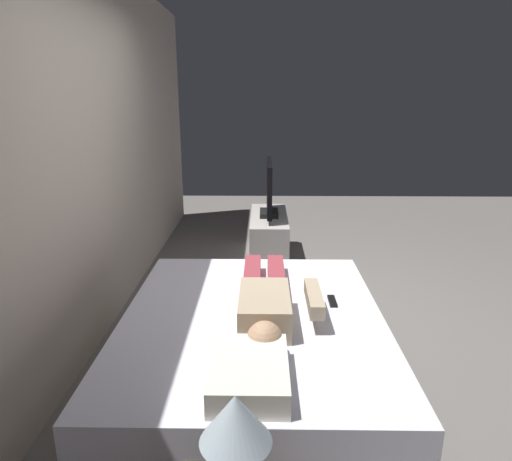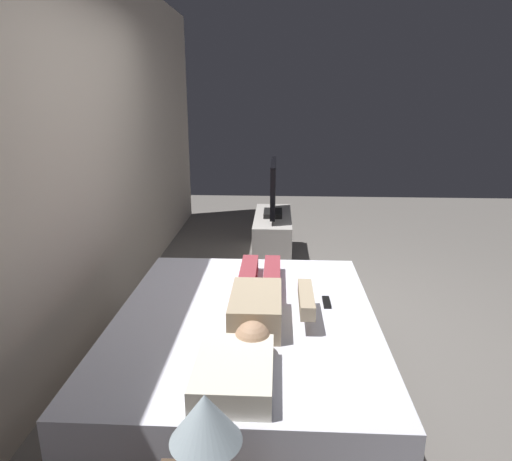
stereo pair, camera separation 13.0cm
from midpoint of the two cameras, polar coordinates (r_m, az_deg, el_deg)
ground_plane at (r=3.68m, az=7.62°, el=-12.47°), size 10.00×10.00×0.00m
back_wall at (r=3.86m, az=-17.47°, el=10.21°), size 6.40×0.10×2.80m
bed at (r=2.86m, az=0.05°, el=-15.40°), size 1.98×1.59×0.54m
pillow at (r=2.11m, az=-0.89°, el=-17.24°), size 0.48×0.34×0.12m
person at (r=2.71m, az=1.85°, el=-8.68°), size 1.26×0.46×0.18m
remote at (r=2.90m, az=10.01°, el=-8.75°), size 0.15×0.04×0.02m
tv_stand at (r=5.12m, az=2.81°, el=-0.83°), size 1.10×0.40×0.50m
tv at (r=4.99m, az=2.89°, el=5.05°), size 0.88×0.20×0.59m
lamp at (r=1.47m, az=-3.59°, el=-22.48°), size 0.22×0.22×0.42m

